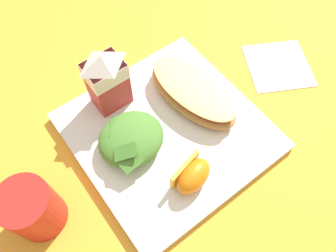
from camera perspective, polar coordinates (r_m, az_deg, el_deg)
ground at (r=0.53m, az=0.00°, el=-1.38°), size 3.00×3.00×0.00m
white_plate at (r=0.52m, az=0.00°, el=-0.97°), size 0.28×0.28×0.02m
cheesy_pizza_bread at (r=0.53m, az=4.35°, el=5.90°), size 0.10×0.18×0.04m
green_salad_pile at (r=0.48m, az=-6.51°, el=-2.23°), size 0.10×0.09×0.04m
milk_carton at (r=0.50m, az=-10.76°, el=8.24°), size 0.06×0.04×0.11m
orange_wedge_front at (r=0.46m, az=4.31°, el=-8.63°), size 0.07×0.05×0.04m
paper_napkin at (r=0.64m, az=18.78°, el=10.04°), size 0.15×0.15×0.00m
drinking_red_cup at (r=0.47m, az=-22.86°, el=-12.87°), size 0.07×0.07×0.09m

